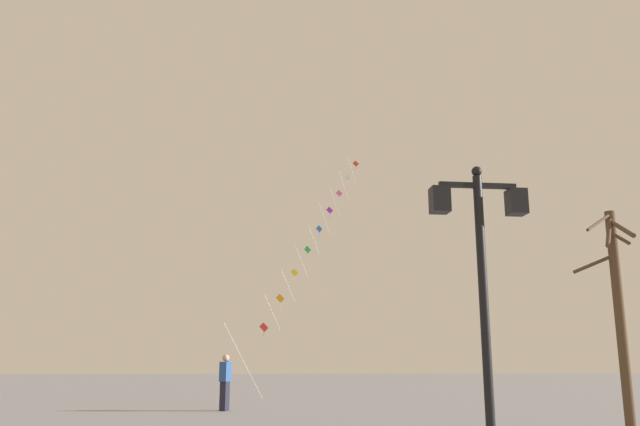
# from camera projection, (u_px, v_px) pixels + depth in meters

# --- Properties ---
(ground_plane) EXTENTS (160.00, 160.00, 0.00)m
(ground_plane) POSITION_uv_depth(u_px,v_px,m) (255.00, 413.00, 19.67)
(ground_plane) COLOR gray
(twin_lantern_lamp_post) EXTENTS (1.51, 0.28, 4.43)m
(twin_lantern_lamp_post) POSITION_uv_depth(u_px,v_px,m) (481.00, 251.00, 10.05)
(twin_lantern_lamp_post) COLOR black
(twin_lantern_lamp_post) RESTS_ON ground_plane
(kite_train) EXTENTS (6.88, 12.81, 12.54)m
(kite_train) POSITION_uv_depth(u_px,v_px,m) (310.00, 245.00, 29.52)
(kite_train) COLOR brown
(kite_train) RESTS_ON ground_plane
(kite_flyer) EXTENTS (0.40, 0.62, 1.71)m
(kite_flyer) POSITION_uv_depth(u_px,v_px,m) (225.00, 381.00, 20.56)
(kite_flyer) COLOR #1E1E2D
(kite_flyer) RESTS_ON ground_plane
(bare_tree) EXTENTS (1.19, 1.64, 4.60)m
(bare_tree) POSITION_uv_depth(u_px,v_px,m) (619.00, 306.00, 13.63)
(bare_tree) COLOR #4C3826
(bare_tree) RESTS_ON ground_plane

